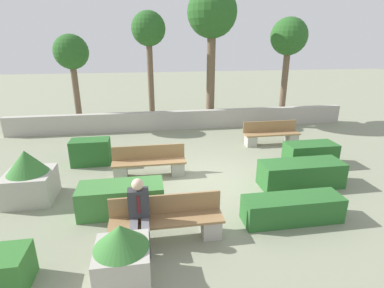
{
  "coord_description": "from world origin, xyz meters",
  "views": [
    {
      "loc": [
        -1.66,
        -7.29,
        3.64
      ],
      "look_at": [
        -0.41,
        0.5,
        0.9
      ],
      "focal_mm": 28.0,
      "sensor_mm": 36.0,
      "label": 1
    }
  ],
  "objects_px": {
    "planter_corner_right": "(29,177)",
    "tree_rightmost": "(289,39)",
    "tree_center_right": "(212,16)",
    "bench_left_side": "(271,136)",
    "bench_right_side": "(149,165)",
    "tree_leftmost": "(72,55)",
    "person_seated_man": "(139,211)",
    "planter_corner_left": "(122,255)",
    "bench_front": "(167,223)",
    "tree_center_left": "(149,33)"
  },
  "relations": [
    {
      "from": "bench_right_side",
      "to": "tree_center_right",
      "type": "xyz_separation_m",
      "value": [
        2.92,
        5.28,
        4.26
      ]
    },
    {
      "from": "tree_leftmost",
      "to": "tree_center_right",
      "type": "xyz_separation_m",
      "value": [
        5.74,
        0.04,
        1.5
      ]
    },
    {
      "from": "person_seated_man",
      "to": "tree_leftmost",
      "type": "bearing_deg",
      "value": 107.26
    },
    {
      "from": "bench_front",
      "to": "bench_left_side",
      "type": "distance_m",
      "value": 6.52
    },
    {
      "from": "planter_corner_right",
      "to": "tree_leftmost",
      "type": "bearing_deg",
      "value": 90.02
    },
    {
      "from": "tree_center_right",
      "to": "tree_leftmost",
      "type": "bearing_deg",
      "value": -179.55
    },
    {
      "from": "bench_left_side",
      "to": "tree_leftmost",
      "type": "distance_m",
      "value": 8.47
    },
    {
      "from": "planter_corner_right",
      "to": "tree_center_left",
      "type": "distance_m",
      "value": 8.06
    },
    {
      "from": "bench_left_side",
      "to": "tree_leftmost",
      "type": "height_order",
      "value": "tree_leftmost"
    },
    {
      "from": "person_seated_man",
      "to": "planter_corner_left",
      "type": "distance_m",
      "value": 0.95
    },
    {
      "from": "tree_leftmost",
      "to": "tree_center_right",
      "type": "height_order",
      "value": "tree_center_right"
    },
    {
      "from": "tree_center_left",
      "to": "tree_center_right",
      "type": "height_order",
      "value": "tree_center_right"
    },
    {
      "from": "person_seated_man",
      "to": "tree_leftmost",
      "type": "distance_m",
      "value": 9.03
    },
    {
      "from": "planter_corner_right",
      "to": "tree_center_right",
      "type": "distance_m",
      "value": 9.36
    },
    {
      "from": "bench_left_side",
      "to": "tree_rightmost",
      "type": "xyz_separation_m",
      "value": [
        1.83,
        3.12,
        3.35
      ]
    },
    {
      "from": "tree_leftmost",
      "to": "tree_rightmost",
      "type": "xyz_separation_m",
      "value": [
        9.16,
        -0.1,
        0.59
      ]
    },
    {
      "from": "bench_front",
      "to": "bench_right_side",
      "type": "distance_m",
      "value": 2.95
    },
    {
      "from": "bench_front",
      "to": "planter_corner_left",
      "type": "distance_m",
      "value": 1.3
    },
    {
      "from": "bench_left_side",
      "to": "tree_rightmost",
      "type": "bearing_deg",
      "value": 57.4
    },
    {
      "from": "bench_front",
      "to": "planter_corner_left",
      "type": "height_order",
      "value": "planter_corner_left"
    },
    {
      "from": "planter_corner_right",
      "to": "tree_leftmost",
      "type": "xyz_separation_m",
      "value": [
        -0.0,
        6.17,
        2.5
      ]
    },
    {
      "from": "person_seated_man",
      "to": "planter_corner_left",
      "type": "height_order",
      "value": "person_seated_man"
    },
    {
      "from": "tree_rightmost",
      "to": "tree_leftmost",
      "type": "bearing_deg",
      "value": 179.35
    },
    {
      "from": "bench_left_side",
      "to": "tree_center_left",
      "type": "distance_m",
      "value": 6.66
    },
    {
      "from": "person_seated_man",
      "to": "tree_center_left",
      "type": "distance_m",
      "value": 9.37
    },
    {
      "from": "tree_leftmost",
      "to": "bench_front",
      "type": "bearing_deg",
      "value": -69.31
    },
    {
      "from": "bench_right_side",
      "to": "tree_center_right",
      "type": "relative_size",
      "value": 0.36
    },
    {
      "from": "bench_left_side",
      "to": "planter_corner_right",
      "type": "relative_size",
      "value": 1.64
    },
    {
      "from": "bench_left_side",
      "to": "person_seated_man",
      "type": "xyz_separation_m",
      "value": [
        -4.74,
        -5.1,
        0.4
      ]
    },
    {
      "from": "bench_right_side",
      "to": "person_seated_man",
      "type": "bearing_deg",
      "value": -88.49
    },
    {
      "from": "bench_right_side",
      "to": "tree_center_left",
      "type": "xyz_separation_m",
      "value": [
        0.29,
        5.7,
        3.61
      ]
    },
    {
      "from": "bench_front",
      "to": "bench_left_side",
      "type": "relative_size",
      "value": 1.06
    },
    {
      "from": "bench_front",
      "to": "tree_rightmost",
      "type": "height_order",
      "value": "tree_rightmost"
    },
    {
      "from": "planter_corner_left",
      "to": "planter_corner_right",
      "type": "height_order",
      "value": "planter_corner_right"
    },
    {
      "from": "bench_right_side",
      "to": "tree_rightmost",
      "type": "distance_m",
      "value": 8.82
    },
    {
      "from": "bench_left_side",
      "to": "bench_right_side",
      "type": "xyz_separation_m",
      "value": [
        -4.5,
        -2.01,
        0.0
      ]
    },
    {
      "from": "bench_front",
      "to": "tree_center_right",
      "type": "relative_size",
      "value": 0.37
    },
    {
      "from": "planter_corner_left",
      "to": "tree_center_right",
      "type": "bearing_deg",
      "value": 69.73
    },
    {
      "from": "bench_right_side",
      "to": "planter_corner_right",
      "type": "height_order",
      "value": "planter_corner_right"
    },
    {
      "from": "tree_center_left",
      "to": "tree_rightmost",
      "type": "height_order",
      "value": "tree_center_left"
    },
    {
      "from": "bench_right_side",
      "to": "tree_center_right",
      "type": "distance_m",
      "value": 7.38
    },
    {
      "from": "bench_front",
      "to": "bench_left_side",
      "type": "bearing_deg",
      "value": 49.44
    },
    {
      "from": "tree_leftmost",
      "to": "tree_center_right",
      "type": "bearing_deg",
      "value": 0.45
    },
    {
      "from": "person_seated_man",
      "to": "tree_rightmost",
      "type": "distance_m",
      "value": 10.93
    },
    {
      "from": "bench_right_side",
      "to": "tree_leftmost",
      "type": "bearing_deg",
      "value": 124.38
    },
    {
      "from": "bench_right_side",
      "to": "tree_leftmost",
      "type": "xyz_separation_m",
      "value": [
        -2.83,
        5.24,
        2.77
      ]
    },
    {
      "from": "planter_corner_right",
      "to": "tree_rightmost",
      "type": "distance_m",
      "value": 11.42
    },
    {
      "from": "planter_corner_right",
      "to": "tree_center_right",
      "type": "bearing_deg",
      "value": 47.28
    },
    {
      "from": "bench_right_side",
      "to": "person_seated_man",
      "type": "height_order",
      "value": "person_seated_man"
    },
    {
      "from": "bench_left_side",
      "to": "planter_corner_right",
      "type": "height_order",
      "value": "planter_corner_right"
    }
  ]
}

